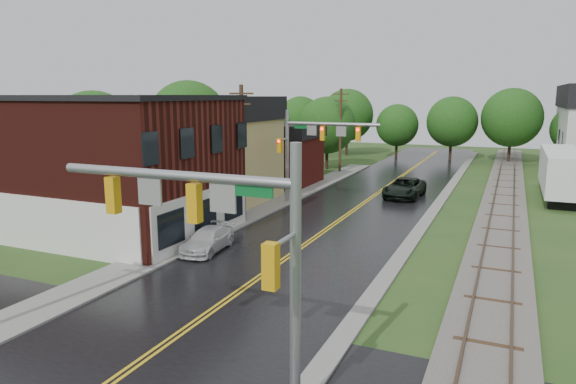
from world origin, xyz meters
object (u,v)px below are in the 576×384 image
Objects in this scene: tree_left_b at (189,123)px; suv_dark at (405,188)px; utility_pole_c at (340,129)px; pickup_white at (208,240)px; semi_trailer at (561,170)px; traffic_signal_far at (313,140)px; utility_pole_b at (242,148)px; tree_left_c at (265,131)px; brick_building at (106,164)px; tree_left_a at (95,136)px; tree_left_e at (328,127)px; traffic_signal_near at (220,226)px.

tree_left_b is 1.71× the size of suv_dark.
utility_pole_c is 30.78m from pickup_white.
semi_trailer is at bearing 10.04° from tree_left_b.
traffic_signal_far is at bearing 80.36° from pickup_white.
utility_pole_b is 1.00× the size of utility_pole_c.
utility_pole_b is at bearing -68.51° from tree_left_c.
tree_left_c is (-7.05, 17.90, -0.21)m from utility_pole_b.
tree_left_b is at bearing -169.96° from semi_trailer.
tree_left_c is at bearing 63.44° from tree_left_b.
brick_building is 1.59× the size of utility_pole_b.
pickup_white is (2.41, -8.41, -4.11)m from utility_pole_b.
brick_building is at bearing 164.41° from pickup_white.
tree_left_a is 1.06× the size of tree_left_e.
tree_left_b is 0.79× the size of semi_trailer.
traffic_signal_far is at bearing 56.32° from utility_pole_b.
tree_left_e is 1.44× the size of suv_dark.
tree_left_e is (9.00, 14.00, -0.90)m from tree_left_b.
tree_left_c is at bearing 159.18° from suv_dark.
traffic_signal_far is at bearing -78.91° from utility_pole_c.
tree_left_e is 32.88m from pickup_white.
pickup_white is 0.34× the size of semi_trailer.
suv_dark is at bearing 2.41° from tree_left_b.
suv_dark is at bearing 49.38° from utility_pole_b.
brick_building reaches higher than tree_left_c.
utility_pole_b is at bearing -90.00° from utility_pole_c.
tree_left_b is (-11.05, 9.90, 1.00)m from utility_pole_b.
utility_pole_b is 13.05m from tree_left_a.
utility_pole_b is 1.18× the size of tree_left_c.
semi_trailer is (33.88, 15.64, -2.81)m from tree_left_a.
tree_left_c is at bearing 71.57° from tree_left_a.
tree_left_a is (-7.36, 6.90, 0.96)m from brick_building.
tree_left_a is at bearing -101.31° from tree_left_b.
utility_pole_c reaches higher than brick_building.
traffic_signal_near is at bearing -74.48° from traffic_signal_far.
tree_left_e is at bearing 133.49° from suv_dark.
semi_trailer is (17.50, 10.54, -2.67)m from traffic_signal_far.
utility_pole_b is 1.04× the size of tree_left_a.
tree_left_b is at bearing 107.61° from brick_building.
tree_left_e reaches higher than traffic_signal_near.
traffic_signal_near is 1.75× the size of pickup_white.
utility_pole_c is 2.14× the size of pickup_white.
brick_building is 29.56m from utility_pole_c.
traffic_signal_far is 15.21m from tree_left_b.
tree_left_a is at bearing 136.87° from brick_building.
traffic_signal_near is at bearing -106.55° from semi_trailer.
traffic_signal_near is at bearing -65.44° from tree_left_c.
tree_left_b is (-11.05, -12.10, 1.00)m from utility_pole_c.
tree_left_a reaches higher than brick_building.
suv_dark is at bearing -50.65° from utility_pole_c.
tree_left_b reaches higher than utility_pole_b.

